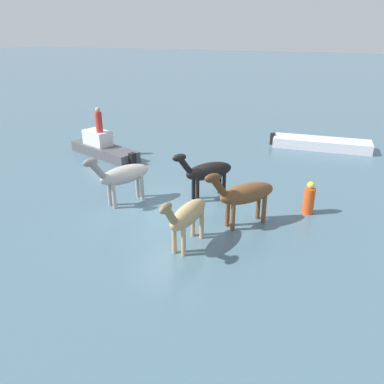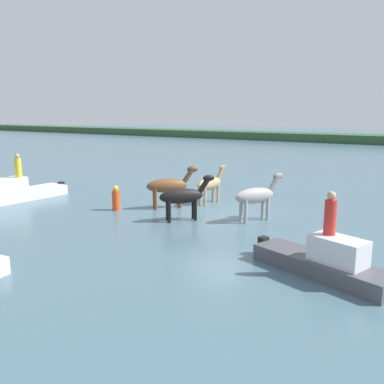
% 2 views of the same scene
% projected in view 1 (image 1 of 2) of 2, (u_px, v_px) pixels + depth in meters
% --- Properties ---
extents(ground_plane, '(201.26, 201.26, 0.00)m').
position_uv_depth(ground_plane, '(170.00, 210.00, 13.13)').
color(ground_plane, '#476675').
extents(horse_pinto_flank, '(1.91, 2.12, 1.92)m').
position_uv_depth(horse_pinto_flank, '(245.00, 194.00, 11.75)').
color(horse_pinto_flank, brown).
rests_on(horse_pinto_flank, ground_plane).
extents(horse_chestnut_trailing, '(1.45, 2.36, 1.91)m').
position_uv_depth(horse_chestnut_trailing, '(123.00, 175.00, 13.26)').
color(horse_chestnut_trailing, '#9E9993').
rests_on(horse_chestnut_trailing, ground_plane).
extents(horse_dun_straggler, '(0.71, 2.32, 1.80)m').
position_uv_depth(horse_dun_straggler, '(187.00, 215.00, 10.55)').
color(horse_dun_straggler, tan).
rests_on(horse_dun_straggler, ground_plane).
extents(horse_gray_outer, '(1.80, 2.08, 1.86)m').
position_uv_depth(horse_gray_outer, '(207.00, 172.00, 13.68)').
color(horse_gray_outer, black).
rests_on(horse_gray_outer, ground_plane).
extents(boat_skiff_near, '(4.24, 2.37, 1.32)m').
position_uv_depth(boat_skiff_near, '(103.00, 149.00, 18.67)').
color(boat_skiff_near, '#4C4C51').
rests_on(boat_skiff_near, ground_plane).
extents(boat_motor_center, '(5.11, 1.69, 0.75)m').
position_uv_depth(boat_motor_center, '(321.00, 145.00, 19.83)').
color(boat_motor_center, silver).
rests_on(boat_motor_center, ground_plane).
extents(person_boatman_standing, '(0.32, 0.32, 1.19)m').
position_uv_depth(person_boatman_standing, '(99.00, 121.00, 18.10)').
color(person_boatman_standing, red).
rests_on(person_boatman_standing, boat_skiff_near).
extents(buoy_channel_marker, '(0.36, 0.36, 1.14)m').
position_uv_depth(buoy_channel_marker, '(309.00, 199.00, 12.72)').
color(buoy_channel_marker, '#E54C19').
rests_on(buoy_channel_marker, ground_plane).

